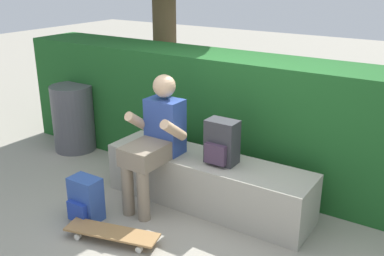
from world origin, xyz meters
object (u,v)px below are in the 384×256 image
skateboard_near_person (112,233)px  backpack_on_bench (221,143)px  trash_bin (73,118)px  bench_main (207,182)px  person_skater (156,137)px  backpack_on_ground (85,200)px

skateboard_near_person → backpack_on_bench: backpack_on_bench is taller
backpack_on_bench → skateboard_near_person: bearing=-117.7°
backpack_on_bench → trash_bin: size_ratio=0.49×
trash_bin → bench_main: bearing=-7.8°
bench_main → person_skater: person_skater is taller
person_skater → backpack_on_ground: bearing=-120.2°
skateboard_near_person → trash_bin: (-1.75, 1.23, 0.33)m
person_skater → backpack_on_bench: bearing=20.7°
bench_main → trash_bin: (-2.09, 0.29, 0.17)m
person_skater → backpack_on_bench: 0.61m
backpack_on_ground → trash_bin: 1.73m
backpack_on_bench → trash_bin: bearing=172.5°
trash_bin → backpack_on_bench: bearing=-7.5°
backpack_on_bench → backpack_on_ground: (-0.91, -0.81, -0.48)m
person_skater → backpack_on_ground: (-0.34, -0.59, -0.48)m
bench_main → backpack_on_ground: bench_main is taller
backpack_on_ground → person_skater: bearing=59.8°
bench_main → backpack_on_bench: bearing=-3.6°
backpack_on_ground → trash_bin: (-1.32, 1.10, 0.21)m
bench_main → backpack_on_bench: size_ratio=5.00×
person_skater → backpack_on_ground: size_ratio=3.06×
backpack_on_bench → trash_bin: backpack_on_bench is taller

